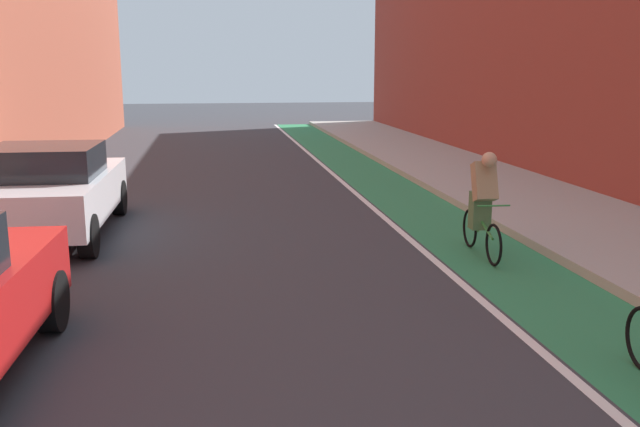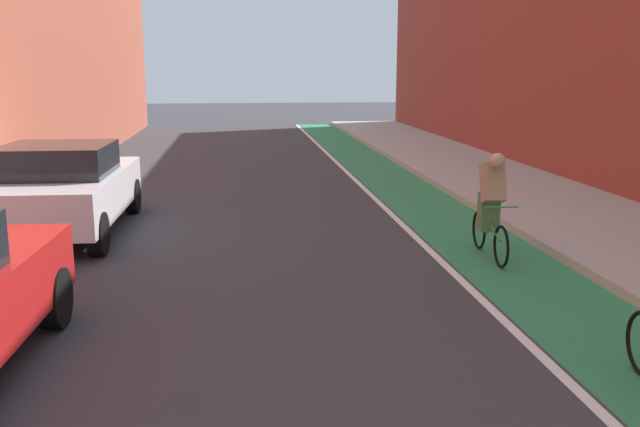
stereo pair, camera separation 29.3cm
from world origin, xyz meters
TOP-DOWN VIEW (x-y plane):
  - ground_plane at (0.00, 15.59)m, footprint 86.22×86.22m
  - bike_lane_paint at (3.50, 17.59)m, footprint 1.60×39.19m
  - lane_divider_stripe at (2.60, 17.59)m, footprint 0.12×39.19m
  - sidewalk_right at (5.94, 17.59)m, footprint 3.28×39.19m
  - building_facade_right at (8.78, 19.59)m, footprint 2.40×35.19m
  - parked_sedan_white at (-3.25, 14.87)m, footprint 2.06×4.25m
  - cyclist_trailing at (3.36, 12.57)m, footprint 0.48×1.66m

SIDE VIEW (x-z plane):
  - ground_plane at x=0.00m, z-range 0.00..0.00m
  - bike_lane_paint at x=3.50m, z-range 0.00..0.00m
  - lane_divider_stripe at x=2.60m, z-range 0.00..0.00m
  - sidewalk_right at x=5.94m, z-range 0.00..0.14m
  - parked_sedan_white at x=-3.25m, z-range 0.02..1.55m
  - cyclist_trailing at x=3.36m, z-range 0.05..1.63m
  - building_facade_right at x=8.78m, z-range 0.00..8.71m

